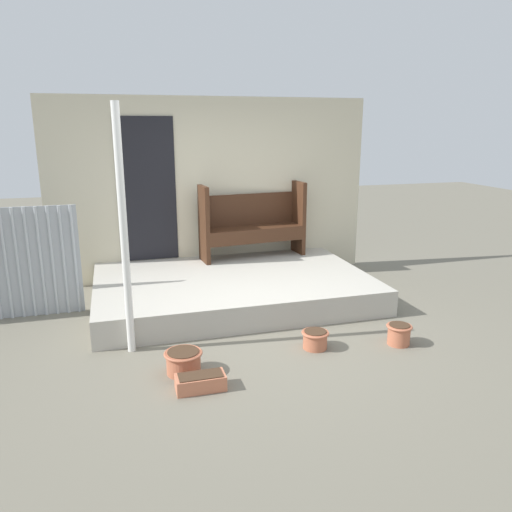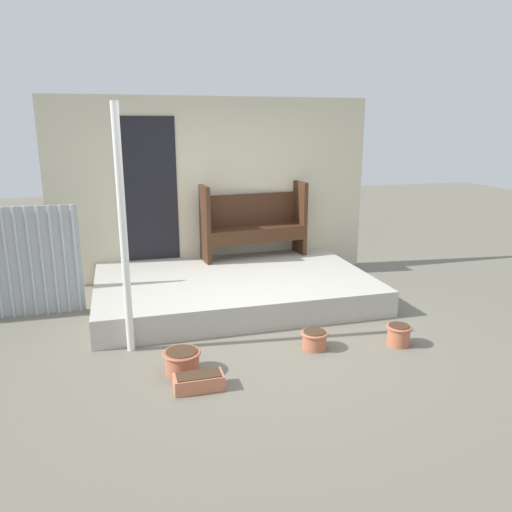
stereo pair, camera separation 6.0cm
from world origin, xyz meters
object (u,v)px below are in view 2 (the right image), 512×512
bench (253,221)px  planter_box_rect (199,382)px  flower_pot_middle (314,339)px  flower_pot_left (182,361)px  support_post (123,233)px  flower_pot_right (399,334)px

bench → planter_box_rect: size_ratio=3.66×
flower_pot_middle → planter_box_rect: flower_pot_middle is taller
flower_pot_left → flower_pot_middle: 1.37m
flower_pot_middle → support_post: bearing=165.7°
flower_pot_left → flower_pot_right: bearing=-0.1°
flower_pot_left → planter_box_rect: (0.10, -0.34, -0.05)m
flower_pot_right → flower_pot_middle: bearing=170.0°
planter_box_rect → flower_pot_left: bearing=105.8°
bench → flower_pot_right: bench is taller
flower_pot_middle → planter_box_rect: (-1.27, -0.49, -0.03)m
bench → flower_pot_right: (0.82, -2.71, -0.74)m
support_post → flower_pot_right: support_post is taller
flower_pot_right → planter_box_rect: flower_pot_right is taller
bench → flower_pot_middle: 2.67m
flower_pot_left → flower_pot_middle: size_ratio=1.25×
bench → planter_box_rect: bearing=-118.8°
planter_box_rect → flower_pot_middle: bearing=21.2°
flower_pot_left → flower_pot_right: flower_pot_right is taller
support_post → bench: bearing=48.5°
flower_pot_left → flower_pot_right: 2.24m
bench → planter_box_rect: bench is taller
bench → flower_pot_middle: (-0.05, -2.56, -0.75)m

